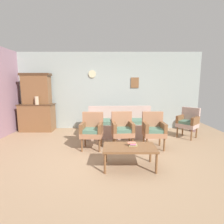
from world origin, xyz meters
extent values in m
plane|color=#997A5B|center=(0.00, 0.00, 0.00)|extent=(7.68, 7.68, 0.00)
cube|color=#939E99|center=(0.00, 2.63, 1.35)|extent=(6.40, 0.06, 2.70)
cube|color=brown|center=(0.90, 2.58, 1.65)|extent=(0.28, 0.02, 0.36)
cylinder|color=beige|center=(-0.60, 2.58, 1.95)|extent=(0.26, 0.03, 0.26)
cube|color=brown|center=(-2.48, 2.25, 0.45)|extent=(1.10, 0.52, 0.90)
cube|color=#462D1B|center=(-2.48, 2.25, 0.92)|extent=(1.16, 0.55, 0.03)
cube|color=brown|center=(-2.48, 2.33, 1.41)|extent=(0.90, 0.36, 0.95)
cube|color=#462D1B|center=(-2.48, 2.33, 1.92)|extent=(0.99, 0.38, 0.08)
cylinder|color=tan|center=(-2.39, 2.08, 1.07)|extent=(0.13, 0.13, 0.27)
cube|color=tan|center=(0.36, 1.62, 0.21)|extent=(2.04, 0.89, 0.42)
cube|color=tan|center=(0.34, 1.94, 0.66)|extent=(2.01, 0.25, 0.48)
cube|color=tan|center=(1.28, 1.66, 0.54)|extent=(0.20, 0.81, 0.24)
cube|color=tan|center=(-0.56, 1.58, 0.54)|extent=(0.20, 0.81, 0.24)
cube|color=#4C705B|center=(0.95, 1.60, 0.47)|extent=(0.55, 0.58, 0.10)
cube|color=#4C705B|center=(0.36, 1.58, 0.47)|extent=(0.55, 0.58, 0.10)
cube|color=#4C705B|center=(-0.23, 1.55, 0.47)|extent=(0.55, 0.58, 0.10)
cube|color=#9E6B4C|center=(-0.40, 0.51, 0.38)|extent=(0.55, 0.51, 0.12)
cube|color=#4C705B|center=(-0.40, 0.49, 0.47)|extent=(0.46, 0.43, 0.10)
cube|color=#9E6B4C|center=(-0.39, 0.71, 0.67)|extent=(0.52, 0.13, 0.46)
cube|color=brown|center=(-0.18, 0.50, 0.55)|extent=(0.11, 0.48, 0.22)
cube|color=brown|center=(-0.62, 0.52, 0.55)|extent=(0.11, 0.48, 0.22)
cylinder|color=brown|center=(-0.20, 0.31, 0.16)|extent=(0.04, 0.04, 0.32)
cylinder|color=brown|center=(-0.62, 0.33, 0.16)|extent=(0.04, 0.04, 0.32)
cylinder|color=brown|center=(-0.18, 0.69, 0.16)|extent=(0.04, 0.04, 0.32)
cylinder|color=brown|center=(-0.60, 0.71, 0.16)|extent=(0.04, 0.04, 0.32)
cube|color=#9E6B4C|center=(0.36, 0.58, 0.38)|extent=(0.57, 0.53, 0.12)
cube|color=#4C705B|center=(0.37, 0.56, 0.47)|extent=(0.48, 0.45, 0.10)
cube|color=#9E6B4C|center=(0.34, 0.78, 0.67)|extent=(0.53, 0.15, 0.46)
cube|color=brown|center=(0.58, 0.60, 0.55)|extent=(0.13, 0.49, 0.22)
cube|color=brown|center=(0.14, 0.55, 0.55)|extent=(0.13, 0.49, 0.22)
cylinder|color=brown|center=(0.59, 0.41, 0.16)|extent=(0.04, 0.04, 0.32)
cylinder|color=brown|center=(0.18, 0.37, 0.16)|extent=(0.04, 0.04, 0.32)
cylinder|color=brown|center=(0.55, 0.79, 0.16)|extent=(0.04, 0.04, 0.32)
cylinder|color=brown|center=(0.13, 0.74, 0.16)|extent=(0.04, 0.04, 0.32)
cube|color=#9E6B4C|center=(1.14, 0.56, 0.38)|extent=(0.52, 0.48, 0.12)
cube|color=#4C705B|center=(1.14, 0.54, 0.47)|extent=(0.44, 0.41, 0.10)
cube|color=#9E6B4C|center=(1.13, 0.76, 0.67)|extent=(0.52, 0.10, 0.46)
cube|color=brown|center=(1.36, 0.56, 0.55)|extent=(0.08, 0.48, 0.22)
cube|color=brown|center=(0.92, 0.55, 0.55)|extent=(0.08, 0.48, 0.22)
cylinder|color=brown|center=(1.35, 0.37, 0.16)|extent=(0.04, 0.04, 0.32)
cylinder|color=brown|center=(0.93, 0.36, 0.16)|extent=(0.04, 0.04, 0.32)
cylinder|color=brown|center=(1.34, 0.75, 0.16)|extent=(0.04, 0.04, 0.32)
cylinder|color=brown|center=(0.92, 0.74, 0.16)|extent=(0.04, 0.04, 0.32)
cube|color=tan|center=(2.35, 1.45, 0.38)|extent=(0.71, 0.71, 0.12)
cube|color=#4C705B|center=(2.34, 1.43, 0.47)|extent=(0.60, 0.60, 0.10)
cube|color=tan|center=(2.49, 1.58, 0.67)|extent=(0.43, 0.44, 0.46)
cube|color=brown|center=(2.50, 1.29, 0.55)|extent=(0.40, 0.39, 0.22)
cube|color=brown|center=(2.20, 1.60, 0.55)|extent=(0.40, 0.39, 0.22)
cylinder|color=brown|center=(2.36, 1.16, 0.16)|extent=(0.04, 0.04, 0.32)
cylinder|color=brown|center=(2.07, 1.46, 0.16)|extent=(0.04, 0.04, 0.32)
cylinder|color=brown|center=(2.63, 1.43, 0.16)|extent=(0.04, 0.04, 0.32)
cylinder|color=brown|center=(2.34, 1.73, 0.16)|extent=(0.04, 0.04, 0.32)
cube|color=brown|center=(0.43, -0.46, 0.40)|extent=(1.00, 0.56, 0.04)
cylinder|color=brown|center=(-0.03, -0.22, 0.19)|extent=(0.04, 0.04, 0.38)
cylinder|color=brown|center=(0.89, -0.22, 0.19)|extent=(0.04, 0.04, 0.38)
cylinder|color=brown|center=(-0.03, -0.70, 0.19)|extent=(0.04, 0.04, 0.38)
cylinder|color=brown|center=(0.89, -0.70, 0.19)|extent=(0.04, 0.04, 0.38)
cube|color=tan|center=(0.50, -0.42, 0.43)|extent=(0.16, 0.10, 0.03)
cube|color=#BA689D|center=(0.49, -0.43, 0.46)|extent=(0.11, 0.09, 0.02)
cube|color=#CF795E|center=(0.47, -0.42, 0.48)|extent=(0.16, 0.08, 0.02)
cylinder|color=brown|center=(2.85, 2.15, 0.37)|extent=(0.20, 0.20, 0.73)
camera|label=1|loc=(0.10, -3.59, 1.58)|focal=27.71mm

